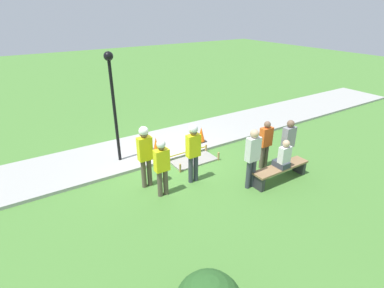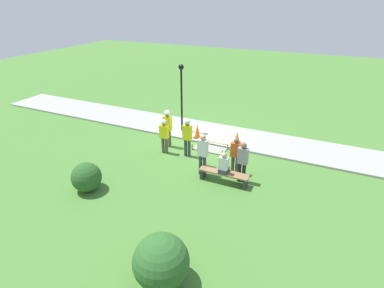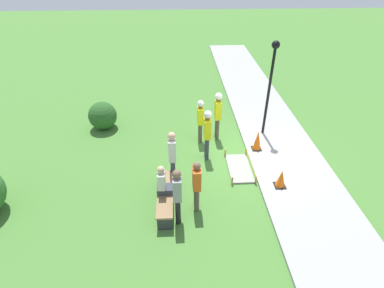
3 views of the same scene
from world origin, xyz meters
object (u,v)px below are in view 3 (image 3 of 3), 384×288
traffic_cone_near_patch (281,179)px  lamppost_near (271,75)px  person_seated_on_bench (163,182)px  worker_trainee (200,118)px  worker_supervisor (207,131)px  bystander_in_white_shirt (177,193)px  park_bench (165,195)px  traffic_cone_far_patch (257,140)px  worker_assistant (218,112)px  bystander_in_gray_shirt (172,155)px  bystander_in_orange_shirt (197,184)px

traffic_cone_near_patch → lamppost_near: bearing=-4.7°
person_seated_on_bench → worker_trainee: (3.33, -1.28, 0.17)m
worker_supervisor → bystander_in_white_shirt: bearing=160.2°
park_bench → traffic_cone_far_patch: bearing=-51.6°
worker_assistant → worker_trainee: bearing=105.5°
traffic_cone_far_patch → park_bench: 4.11m
worker_supervisor → bystander_in_gray_shirt: size_ratio=1.01×
traffic_cone_far_patch → bystander_in_orange_shirt: size_ratio=0.46×
worker_assistant → bystander_in_orange_shirt: size_ratio=1.17×
park_bench → bystander_in_white_shirt: bystander_in_white_shirt is taller
bystander_in_gray_shirt → lamppost_near: 4.63m
traffic_cone_near_patch → bystander_in_gray_shirt: 3.35m
traffic_cone_near_patch → bystander_in_gray_shirt: (0.48, 3.25, 0.65)m
traffic_cone_near_patch → bystander_in_white_shirt: size_ratio=0.34×
worker_assistant → bystander_in_white_shirt: 4.41m
traffic_cone_far_patch → park_bench: traffic_cone_far_patch is taller
worker_supervisor → bystander_in_gray_shirt: 1.69m
bystander_in_gray_shirt → traffic_cone_far_patch: bearing=-62.8°
traffic_cone_far_patch → bystander_in_gray_shirt: bystander_in_gray_shirt is taller
worker_supervisor → bystander_in_white_shirt: worker_supervisor is taller
bystander_in_gray_shirt → person_seated_on_bench: bearing=164.8°
bystander_in_orange_shirt → bystander_in_gray_shirt: size_ratio=0.88×
lamppost_near → traffic_cone_near_patch: bearing=175.3°
worker_supervisor → lamppost_near: lamppost_near is taller
traffic_cone_far_patch → worker_supervisor: bearing=99.6°
park_bench → person_seated_on_bench: (0.01, 0.05, 0.48)m
traffic_cone_near_patch → worker_trainee: size_ratio=0.34×
traffic_cone_near_patch → lamppost_near: (3.15, -0.26, 2.07)m
worker_trainee → bystander_in_white_shirt: size_ratio=0.99×
worker_assistant → lamppost_near: 2.27m
park_bench → person_seated_on_bench: bearing=76.1°
worker_supervisor → worker_assistant: worker_assistant is taller
bystander_in_gray_shirt → worker_supervisor: bearing=-43.2°
traffic_cone_far_patch → bystander_in_orange_shirt: bystander_in_orange_shirt is taller
worker_supervisor → bystander_in_orange_shirt: (-2.41, 0.50, -0.21)m
worker_supervisor → lamppost_near: (1.43, -2.35, 1.34)m
bystander_in_white_shirt → park_bench: bearing=29.9°
traffic_cone_near_patch → worker_trainee: 3.65m
traffic_cone_far_patch → traffic_cone_near_patch: bearing=-172.9°
park_bench → bystander_in_orange_shirt: bearing=-101.2°
worker_assistant → bystander_in_gray_shirt: size_ratio=1.04×
traffic_cone_near_patch → person_seated_on_bench: 3.59m
worker_assistant → bystander_in_gray_shirt: worker_assistant is taller
traffic_cone_far_patch → person_seated_on_bench: (-2.54, 3.27, 0.36)m
bystander_in_orange_shirt → park_bench: bearing=78.8°
bystander_in_orange_shirt → person_seated_on_bench: bearing=78.6°
bystander_in_white_shirt → traffic_cone_near_patch: bearing=-70.1°
traffic_cone_near_patch → person_seated_on_bench: person_seated_on_bench is taller
bystander_in_orange_shirt → bystander_in_white_shirt: size_ratio=0.94×
person_seated_on_bench → worker_assistant: bearing=-28.9°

